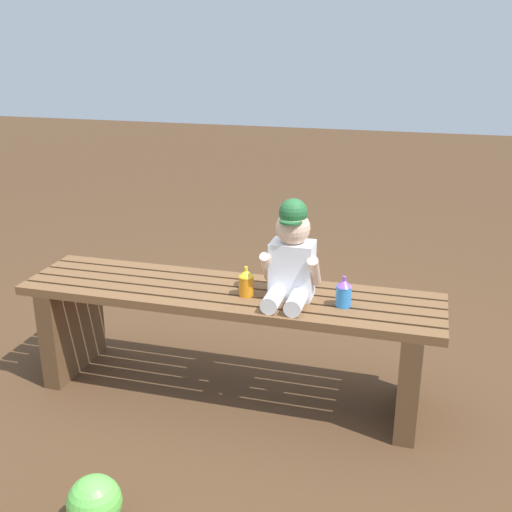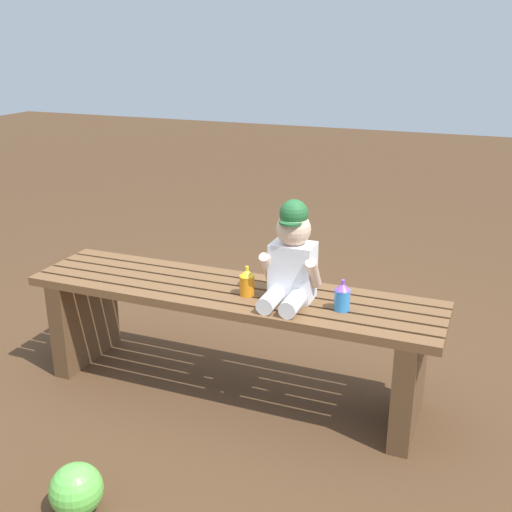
{
  "view_description": "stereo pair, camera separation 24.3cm",
  "coord_description": "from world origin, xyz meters",
  "px_view_note": "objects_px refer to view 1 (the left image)",
  "views": [
    {
      "loc": [
        0.75,
        -2.25,
        1.47
      ],
      "look_at": [
        0.13,
        -0.05,
        0.65
      ],
      "focal_mm": 43.71,
      "sensor_mm": 36.0,
      "label": 1
    },
    {
      "loc": [
        0.98,
        -2.17,
        1.47
      ],
      "look_at": [
        0.13,
        -0.05,
        0.65
      ],
      "focal_mm": 43.71,
      "sensor_mm": 36.0,
      "label": 2
    }
  ],
  "objects_px": {
    "park_bench": "(229,323)",
    "child_figure": "(291,256)",
    "toy_ball": "(94,502)",
    "sippy_cup_right": "(344,292)",
    "sippy_cup_left": "(246,282)"
  },
  "relations": [
    {
      "from": "park_bench",
      "to": "child_figure",
      "type": "distance_m",
      "value": 0.42
    },
    {
      "from": "park_bench",
      "to": "toy_ball",
      "type": "height_order",
      "value": "park_bench"
    },
    {
      "from": "child_figure",
      "to": "sippy_cup_right",
      "type": "xyz_separation_m",
      "value": [
        0.21,
        -0.02,
        -0.12
      ]
    },
    {
      "from": "park_bench",
      "to": "sippy_cup_left",
      "type": "xyz_separation_m",
      "value": [
        0.09,
        -0.03,
        0.21
      ]
    },
    {
      "from": "child_figure",
      "to": "sippy_cup_right",
      "type": "bearing_deg",
      "value": -6.07
    },
    {
      "from": "sippy_cup_left",
      "to": "park_bench",
      "type": "bearing_deg",
      "value": 159.74
    },
    {
      "from": "park_bench",
      "to": "sippy_cup_left",
      "type": "bearing_deg",
      "value": -20.26
    },
    {
      "from": "park_bench",
      "to": "toy_ball",
      "type": "xyz_separation_m",
      "value": [
        -0.16,
        -0.87,
        -0.23
      ]
    },
    {
      "from": "sippy_cup_right",
      "to": "sippy_cup_left",
      "type": "bearing_deg",
      "value": 180.0
    },
    {
      "from": "sippy_cup_left",
      "to": "sippy_cup_right",
      "type": "bearing_deg",
      "value": 0.0
    },
    {
      "from": "sippy_cup_left",
      "to": "child_figure",
      "type": "bearing_deg",
      "value": 7.26
    },
    {
      "from": "child_figure",
      "to": "sippy_cup_left",
      "type": "bearing_deg",
      "value": -172.74
    },
    {
      "from": "child_figure",
      "to": "sippy_cup_left",
      "type": "height_order",
      "value": "child_figure"
    },
    {
      "from": "child_figure",
      "to": "toy_ball",
      "type": "xyz_separation_m",
      "value": [
        -0.43,
        -0.86,
        -0.56
      ]
    },
    {
      "from": "sippy_cup_right",
      "to": "child_figure",
      "type": "bearing_deg",
      "value": 173.93
    }
  ]
}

